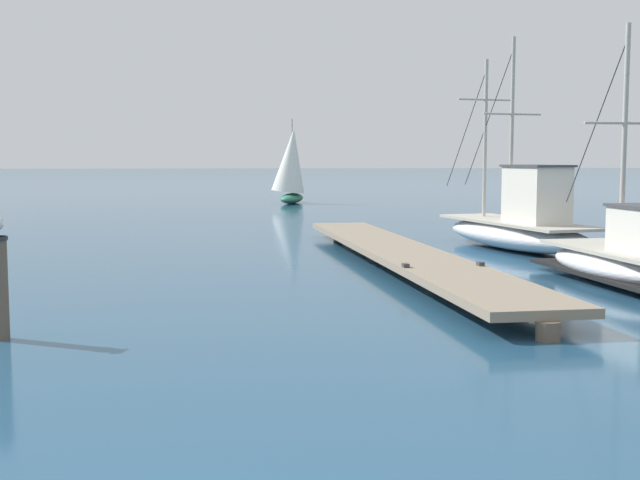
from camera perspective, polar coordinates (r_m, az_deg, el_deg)
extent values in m
cube|color=gray|center=(20.20, 5.67, -0.85)|extent=(2.72, 16.53, 0.16)
cylinder|color=brown|center=(12.57, 15.55, -6.10)|extent=(0.36, 0.36, 0.29)
cylinder|color=brown|center=(17.62, 7.99, -2.58)|extent=(0.36, 0.36, 0.29)
cylinder|color=brown|center=(22.86, 3.87, -0.63)|extent=(0.36, 0.36, 0.29)
cylinder|color=brown|center=(28.20, 1.29, 0.59)|extent=(0.36, 0.36, 0.29)
cube|color=#333338|center=(16.82, 5.97, -1.77)|extent=(0.13, 0.21, 0.08)
cube|color=#333338|center=(17.32, 11.08, -1.63)|extent=(0.13, 0.21, 0.08)
ellipsoid|color=silver|center=(24.75, 13.44, 0.35)|extent=(3.48, 7.21, 0.84)
cube|color=#B2AD9E|center=(24.71, 13.46, 1.22)|extent=(3.09, 6.48, 0.08)
cube|color=silver|center=(23.78, 14.81, 3.02)|extent=(1.51, 2.02, 1.58)
cube|color=#3D3D42|center=(23.76, 14.86, 5.00)|extent=(1.63, 2.18, 0.06)
cylinder|color=#B2ADA3|center=(24.95, 13.19, 7.50)|extent=(0.11, 0.11, 5.34)
cylinder|color=#B2ADA3|center=(24.97, 13.21, 8.52)|extent=(1.88, 0.45, 0.06)
cylinder|color=#333338|center=(26.21, 11.55, 8.03)|extent=(0.59, 2.72, 3.95)
cylinder|color=#B2ADA3|center=(26.29, 11.41, 6.93)|extent=(0.11, 0.11, 4.87)
cylinder|color=#B2ADA3|center=(26.35, 11.46, 9.53)|extent=(1.88, 0.45, 0.06)
cylinder|color=#333338|center=(27.45, 10.06, 7.41)|extent=(0.54, 2.49, 3.60)
ellipsoid|color=silver|center=(18.79, 20.50, -1.69)|extent=(2.44, 5.26, 0.73)
cube|color=#B2AD9E|center=(18.76, 20.53, -0.71)|extent=(2.15, 4.73, 0.08)
cube|color=black|center=(18.82, 20.48, -2.19)|extent=(2.45, 5.16, 0.08)
cylinder|color=#B2ADA3|center=(18.88, 20.40, 6.74)|extent=(0.11, 0.11, 4.78)
cylinder|color=#B2ADA3|center=(18.89, 20.43, 7.62)|extent=(1.87, 0.19, 0.06)
cylinder|color=#333338|center=(20.01, 18.52, 7.41)|extent=(0.20, 2.49, 3.54)
ellipsoid|color=silver|center=(12.83, -21.36, 0.91)|extent=(0.07, 0.24, 0.09)
sphere|color=white|center=(12.97, -21.35, 1.29)|extent=(0.08, 0.08, 0.08)
cone|color=gold|center=(13.01, -21.26, 1.28)|extent=(0.03, 0.05, 0.02)
ellipsoid|color=#337556|center=(48.16, -1.97, 2.91)|extent=(2.12, 4.00, 0.60)
cylinder|color=#B2ADA3|center=(48.20, -1.95, 5.83)|extent=(0.08, 0.08, 4.31)
cone|color=silver|center=(47.86, -2.04, 5.58)|extent=(2.74, 2.48, 3.84)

